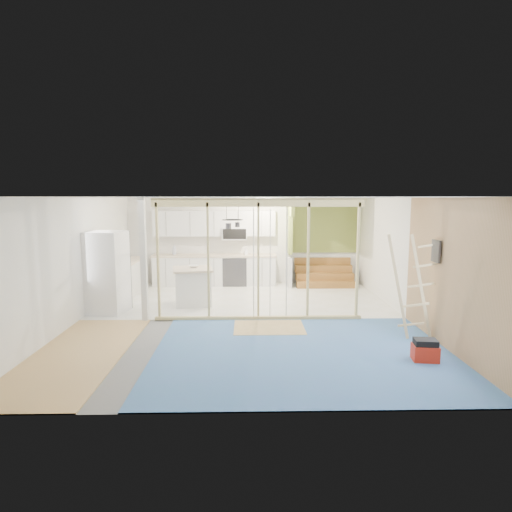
{
  "coord_description": "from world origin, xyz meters",
  "views": [
    {
      "loc": [
        0.06,
        -8.88,
        2.58
      ],
      "look_at": [
        0.26,
        0.6,
        1.3
      ],
      "focal_mm": 30.0,
      "sensor_mm": 36.0,
      "label": 1
    }
  ],
  "objects_px": {
    "island": "(193,287)",
    "toolbox": "(425,351)",
    "ladder": "(413,286)",
    "fridge": "(107,273)"
  },
  "relations": [
    {
      "from": "island",
      "to": "ladder",
      "type": "height_order",
      "value": "ladder"
    },
    {
      "from": "island",
      "to": "toolbox",
      "type": "distance_m",
      "value": 5.61
    },
    {
      "from": "fridge",
      "to": "toolbox",
      "type": "distance_m",
      "value": 6.75
    },
    {
      "from": "fridge",
      "to": "ladder",
      "type": "distance_m",
      "value": 6.47
    },
    {
      "from": "island",
      "to": "toolbox",
      "type": "relative_size",
      "value": 2.57
    },
    {
      "from": "island",
      "to": "ladder",
      "type": "xyz_separation_m",
      "value": [
        4.35,
        -2.63,
        0.53
      ]
    },
    {
      "from": "island",
      "to": "ladder",
      "type": "relative_size",
      "value": 0.56
    },
    {
      "from": "fridge",
      "to": "island",
      "type": "height_order",
      "value": "fridge"
    },
    {
      "from": "toolbox",
      "to": "ladder",
      "type": "bearing_deg",
      "value": 87.14
    },
    {
      "from": "fridge",
      "to": "island",
      "type": "relative_size",
      "value": 1.72
    }
  ]
}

